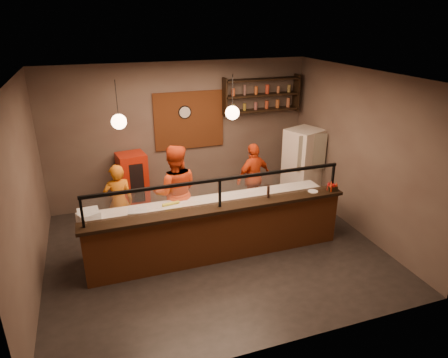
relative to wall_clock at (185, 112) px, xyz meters
name	(u,v)px	position (x,y,z in m)	size (l,w,h in m)	color
floor	(215,250)	(-0.10, -2.46, -2.10)	(6.00, 6.00, 0.00)	black
ceiling	(213,77)	(-0.10, -2.46, 1.10)	(6.00, 6.00, 0.00)	#342C28
wall_back	(181,134)	(-0.10, 0.04, -0.50)	(6.00, 6.00, 0.00)	#68594C
wall_left	(24,195)	(-3.10, -2.46, -0.50)	(5.00, 5.00, 0.00)	#68594C
wall_right	(360,153)	(2.90, -2.46, -0.50)	(5.00, 5.00, 0.00)	#68594C
wall_front	(279,243)	(-0.10, -4.96, -0.50)	(6.00, 6.00, 0.00)	#68594C
brick_patch	(189,120)	(0.10, 0.01, -0.20)	(1.60, 0.04, 1.30)	brown
service_counter	(220,235)	(-0.10, -2.76, -1.60)	(4.60, 0.25, 1.00)	brown
counter_ledge	(220,208)	(-0.10, -2.76, -1.07)	(4.70, 0.37, 0.06)	black
worktop_cabinet	(212,226)	(-0.10, -2.26, -1.68)	(4.60, 0.75, 0.85)	gray
worktop	(211,204)	(-0.10, -2.26, -1.23)	(4.60, 0.75, 0.05)	silver
sneeze_guard	(220,190)	(-0.10, -2.76, -0.73)	(4.50, 0.05, 0.52)	white
wall_shelving	(262,95)	(1.80, -0.14, 0.30)	(1.84, 0.28, 0.85)	black
wall_clock	(185,112)	(0.00, 0.00, 0.00)	(0.30, 0.30, 0.04)	black
pendant_left	(119,122)	(-1.60, -2.26, 0.45)	(0.24, 0.24, 0.77)	black
pendant_right	(232,113)	(0.30, -2.26, 0.45)	(0.24, 0.24, 0.77)	black
cook_left	(119,202)	(-1.69, -1.37, -1.34)	(0.56, 0.37, 1.53)	orange
cook_mid	(175,192)	(-0.64, -1.67, -1.16)	(0.92, 0.72, 1.89)	red
cook_right	(254,177)	(1.24, -1.09, -1.32)	(0.91, 0.38, 1.56)	#E34415
fridge	(303,166)	(2.50, -1.03, -1.23)	(0.73, 0.68, 1.74)	beige
red_cooler	(133,183)	(-1.29, -0.31, -1.42)	(0.58, 0.53, 1.36)	#AE1F0B
pizza_dough	(194,206)	(-0.44, -2.30, -1.19)	(0.45, 0.45, 0.01)	beige
prep_tub_a	(88,217)	(-2.25, -2.27, -1.12)	(0.33, 0.26, 0.16)	silver
prep_tub_b	(88,215)	(-2.25, -2.19, -1.11)	(0.34, 0.27, 0.17)	white
prep_tub_c	(138,214)	(-1.46, -2.43, -1.12)	(0.31, 0.25, 0.16)	silver
rolling_pin	(171,204)	(-0.82, -2.10, -1.17)	(0.05, 0.05, 0.32)	yellow
condiment_caddy	(332,188)	(2.10, -2.81, -0.99)	(0.17, 0.13, 0.09)	black
pepper_mill	(268,192)	(0.84, -2.70, -0.93)	(0.05, 0.05, 0.23)	black
small_plate	(313,191)	(1.74, -2.74, -1.03)	(0.18, 0.18, 0.01)	silver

